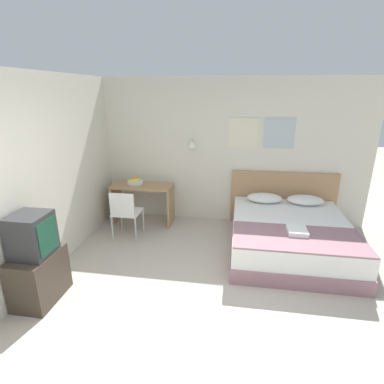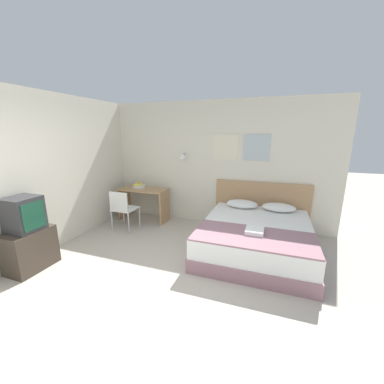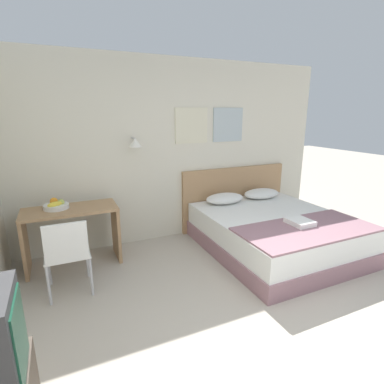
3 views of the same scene
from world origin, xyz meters
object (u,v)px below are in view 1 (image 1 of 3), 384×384
pillow_left (265,198)px  tv_stand (39,277)px  desk (143,197)px  fruit_bowl (135,181)px  folded_towel_near_foot (297,231)px  throw_blanket (298,238)px  bed (289,236)px  headboard (282,198)px  television (32,235)px  pillow_right (305,200)px  desk_chair (125,211)px

pillow_left → tv_stand: pillow_left is taller
desk → fruit_bowl: 0.32m
pillow_left → desk: bearing=-178.3°
fruit_bowl → folded_towel_near_foot: bearing=-24.1°
throw_blanket → pillow_left: bearing=104.2°
tv_stand → bed: bearing=27.9°
headboard → folded_towel_near_foot: headboard is taller
tv_stand → television: bearing=0.0°
folded_towel_near_foot → fruit_bowl: fruit_bowl is taller
pillow_right → television: television is taller
throw_blanket → television: size_ratio=3.44×
pillow_right → desk: bearing=-178.7°
headboard → pillow_right: 0.45m
folded_towel_near_foot → desk_chair: bearing=170.1°
desk → desk_chair: (-0.08, -0.70, -0.01)m
headboard → pillow_left: headboard is taller
pillow_left → pillow_right: size_ratio=1.00×
tv_stand → desk_chair: bearing=75.0°
television → desk: bearing=77.5°
fruit_bowl → pillow_right: bearing=0.1°
throw_blanket → fruit_bowl: (-2.74, 1.37, 0.26)m
desk → television: size_ratio=2.22×
pillow_left → television: bearing=-138.7°
folded_towel_near_foot → desk: desk is taller
headboard → desk_chair: (-2.67, -1.04, -0.00)m
throw_blanket → desk: size_ratio=1.55×
bed → pillow_left: 0.92m
bed → television: bearing=-152.1°
pillow_right → desk_chair: desk_chair is taller
bed → headboard: size_ratio=1.08×
bed → throw_blanket: 0.65m
throw_blanket → desk_chair: 2.74m
bed → television: (-3.12, -1.65, 0.60)m
desk → fruit_bowl: size_ratio=3.78×
desk → pillow_left: bearing=1.7°
folded_towel_near_foot → tv_stand: (-3.13, -1.20, -0.27)m
pillow_left → desk_chair: desk_chair is taller
pillow_right → desk: 2.94m
pillow_right → tv_stand: 4.25m
desk → tv_stand: 2.44m
headboard → pillow_right: headboard is taller
desk_chair → folded_towel_near_foot: bearing=-9.9°
folded_towel_near_foot → throw_blanket: bearing=-92.9°
fruit_bowl → television: television is taller
desk_chair → tv_stand: (-0.45, -1.67, -0.20)m
tv_stand → desk: bearing=77.4°
bed → desk_chair: size_ratio=2.42×
headboard → desk: 2.61m
fruit_bowl → television: size_ratio=0.59×
pillow_left → television: 3.70m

